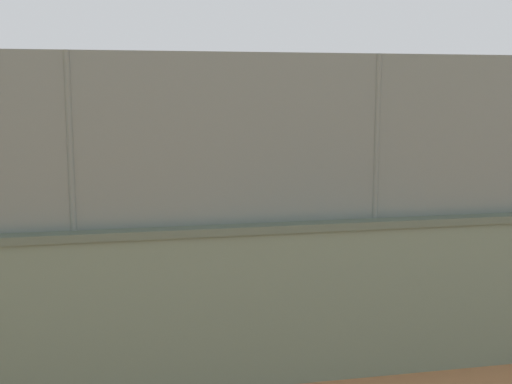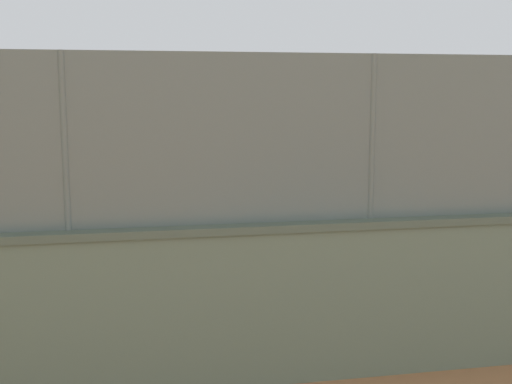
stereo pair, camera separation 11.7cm
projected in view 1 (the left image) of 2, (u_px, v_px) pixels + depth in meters
The scene contains 8 objects.
ground_plane at pixel (197, 193), 20.17m from camera, with size 260.00×260.00×0.00m, color #A36B42.
perimeter_wall at pixel (372, 294), 7.24m from camera, with size 25.64×1.33×1.73m.
fence_panel_on_wall at pixel (376, 137), 6.97m from camera, with size 25.18×0.93×1.74m.
player_near_wall_returning at pixel (252, 160), 20.70m from camera, with size 0.72×1.13×1.62m.
player_foreground_swinging at pixel (322, 179), 16.05m from camera, with size 0.76×1.06×1.63m.
player_crossing_court at pixel (36, 220), 11.48m from camera, with size 0.70×1.22×1.47m.
sports_ball at pixel (227, 162), 19.63m from camera, with size 0.19×0.19×0.19m, color white.
courtside_bench at pixel (150, 295), 8.53m from camera, with size 1.61×0.43×0.87m.
Camera 1 is at (1.64, 19.94, 3.08)m, focal length 46.17 mm.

